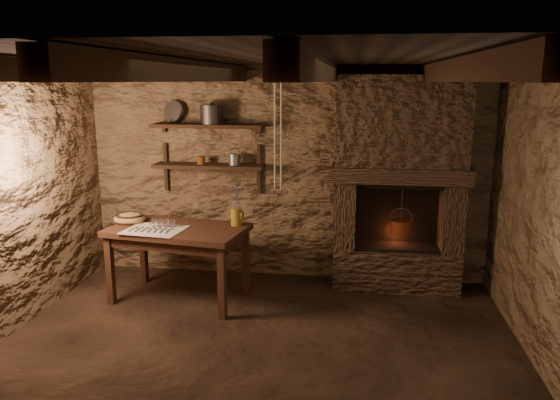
# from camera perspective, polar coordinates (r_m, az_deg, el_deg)

# --- Properties ---
(floor) EXTENTS (4.50, 4.50, 0.00)m
(floor) POSITION_cam_1_polar(r_m,az_deg,el_deg) (4.70, -2.74, -16.08)
(floor) COLOR black
(floor) RESTS_ON ground
(back_wall) EXTENTS (4.50, 0.04, 2.40)m
(back_wall) POSITION_cam_1_polar(r_m,az_deg,el_deg) (6.20, 0.59, 2.72)
(back_wall) COLOR brown
(back_wall) RESTS_ON floor
(front_wall) EXTENTS (4.50, 0.04, 2.40)m
(front_wall) POSITION_cam_1_polar(r_m,az_deg,el_deg) (2.44, -12.03, -13.12)
(front_wall) COLOR brown
(front_wall) RESTS_ON floor
(right_wall) EXTENTS (0.04, 4.00, 2.40)m
(right_wall) POSITION_cam_1_polar(r_m,az_deg,el_deg) (4.44, 27.00, -2.54)
(right_wall) COLOR brown
(right_wall) RESTS_ON floor
(ceiling) EXTENTS (4.50, 4.00, 0.04)m
(ceiling) POSITION_cam_1_polar(r_m,az_deg,el_deg) (4.14, -3.09, 14.59)
(ceiling) COLOR black
(ceiling) RESTS_ON back_wall
(beam_far_left) EXTENTS (0.14, 3.95, 0.16)m
(beam_far_left) POSITION_cam_1_polar(r_m,az_deg,el_deg) (4.66, -21.94, 12.38)
(beam_far_left) COLOR black
(beam_far_left) RESTS_ON ceiling
(beam_mid_left) EXTENTS (0.14, 3.95, 0.16)m
(beam_mid_left) POSITION_cam_1_polar(r_m,az_deg,el_deg) (4.26, -9.87, 13.16)
(beam_mid_left) COLOR black
(beam_mid_left) RESTS_ON ceiling
(beam_mid_right) EXTENTS (0.14, 3.95, 0.16)m
(beam_mid_right) POSITION_cam_1_polar(r_m,az_deg,el_deg) (4.07, 4.05, 13.35)
(beam_mid_right) COLOR black
(beam_mid_right) RESTS_ON ceiling
(beam_far_right) EXTENTS (0.14, 3.95, 0.16)m
(beam_far_right) POSITION_cam_1_polar(r_m,az_deg,el_deg) (4.12, 18.41, 12.75)
(beam_far_right) COLOR black
(beam_far_right) RESTS_ON ceiling
(shelf_lower) EXTENTS (1.25, 0.30, 0.04)m
(shelf_lower) POSITION_cam_1_polar(r_m,az_deg,el_deg) (6.19, -7.44, 3.55)
(shelf_lower) COLOR black
(shelf_lower) RESTS_ON back_wall
(shelf_upper) EXTENTS (1.25, 0.30, 0.04)m
(shelf_upper) POSITION_cam_1_polar(r_m,az_deg,el_deg) (6.14, -7.56, 7.70)
(shelf_upper) COLOR black
(shelf_upper) RESTS_ON back_wall
(hearth) EXTENTS (1.43, 0.51, 2.30)m
(hearth) POSITION_cam_1_polar(r_m,az_deg,el_deg) (5.93, 12.36, 2.25)
(hearth) COLOR #37261B
(hearth) RESTS_ON floor
(work_table) EXTENTS (1.47, 0.98, 0.78)m
(work_table) POSITION_cam_1_polar(r_m,az_deg,el_deg) (5.76, -10.49, -6.26)
(work_table) COLOR black
(work_table) RESTS_ON floor
(linen_cloth) EXTENTS (0.62, 0.53, 0.01)m
(linen_cloth) POSITION_cam_1_polar(r_m,az_deg,el_deg) (5.59, -12.97, -3.06)
(linen_cloth) COLOR beige
(linen_cloth) RESTS_ON work_table
(pewter_cutlery_row) EXTENTS (0.50, 0.24, 0.01)m
(pewter_cutlery_row) POSITION_cam_1_polar(r_m,az_deg,el_deg) (5.57, -13.04, -3.01)
(pewter_cutlery_row) COLOR #9A998C
(pewter_cutlery_row) RESTS_ON linen_cloth
(drinking_glasses) EXTENTS (0.18, 0.06, 0.07)m
(drinking_glasses) POSITION_cam_1_polar(r_m,az_deg,el_deg) (5.67, -12.42, -2.38)
(drinking_glasses) COLOR white
(drinking_glasses) RESTS_ON linen_cloth
(stoneware_jug) EXTENTS (0.13, 0.12, 0.42)m
(stoneware_jug) POSITION_cam_1_polar(r_m,az_deg,el_deg) (5.61, -4.56, -0.89)
(stoneware_jug) COLOR olive
(stoneware_jug) RESTS_ON work_table
(wooden_bowl) EXTENTS (0.36, 0.36, 0.12)m
(wooden_bowl) POSITION_cam_1_polar(r_m,az_deg,el_deg) (5.97, -15.43, -1.88)
(wooden_bowl) COLOR #9B7243
(wooden_bowl) RESTS_ON work_table
(iron_stockpot) EXTENTS (0.26, 0.26, 0.19)m
(iron_stockpot) POSITION_cam_1_polar(r_m,az_deg,el_deg) (6.12, -7.13, 8.77)
(iron_stockpot) COLOR #2D2B28
(iron_stockpot) RESTS_ON shelf_upper
(tin_pan) EXTENTS (0.28, 0.20, 0.25)m
(tin_pan) POSITION_cam_1_polar(r_m,az_deg,el_deg) (6.35, -11.10, 9.05)
(tin_pan) COLOR gray
(tin_pan) RESTS_ON shelf_upper
(small_kettle) EXTENTS (0.18, 0.14, 0.19)m
(small_kettle) POSITION_cam_1_polar(r_m,az_deg,el_deg) (6.11, -4.75, 4.26)
(small_kettle) COLOR gray
(small_kettle) RESTS_ON shelf_lower
(rusty_tin) EXTENTS (0.10, 0.10, 0.09)m
(rusty_tin) POSITION_cam_1_polar(r_m,az_deg,el_deg) (6.21, -8.25, 4.13)
(rusty_tin) COLOR #562C11
(rusty_tin) RESTS_ON shelf_lower
(red_pot) EXTENTS (0.25, 0.25, 0.54)m
(red_pot) POSITION_cam_1_polar(r_m,az_deg,el_deg) (6.00, 12.51, -2.71)
(red_pot) COLOR maroon
(red_pot) RESTS_ON hearth
(hanging_ropes) EXTENTS (0.08, 0.08, 1.20)m
(hanging_ropes) POSITION_cam_1_polar(r_m,az_deg,el_deg) (5.18, -0.22, 7.51)
(hanging_ropes) COLOR beige
(hanging_ropes) RESTS_ON ceiling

